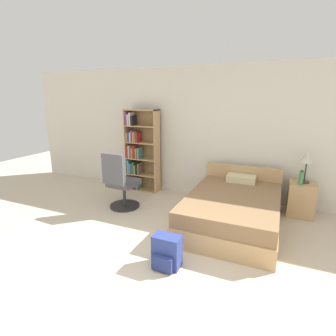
{
  "coord_description": "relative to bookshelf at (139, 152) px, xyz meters",
  "views": [
    {
      "loc": [
        1.19,
        -1.87,
        1.97
      ],
      "look_at": [
        -0.49,
        1.98,
        0.85
      ],
      "focal_mm": 28.0,
      "sensor_mm": 36.0,
      "label": 1
    }
  ],
  "objects": [
    {
      "name": "bookshelf",
      "position": [
        0.0,
        0.0,
        0.0
      ],
      "size": [
        0.73,
        0.3,
        1.75
      ],
      "color": "tan",
      "rests_on": "ground_plane"
    },
    {
      "name": "backpack_blue",
      "position": [
        1.68,
        -2.32,
        -0.66
      ],
      "size": [
        0.33,
        0.27,
        0.4
      ],
      "color": "navy",
      "rests_on": "ground_plane"
    },
    {
      "name": "bed",
      "position": [
        2.21,
        -0.86,
        -0.58
      ],
      "size": [
        1.38,
        2.02,
        0.76
      ],
      "color": "tan",
      "rests_on": "ground_plane"
    },
    {
      "name": "office_chair",
      "position": [
        0.22,
        -1.07,
        -0.37
      ],
      "size": [
        0.55,
        0.61,
        1.07
      ],
      "color": "#232326",
      "rests_on": "ground_plane"
    },
    {
      "name": "table_lamp",
      "position": [
        3.23,
        -0.03,
        0.14
      ],
      "size": [
        0.22,
        0.22,
        0.52
      ],
      "color": "#333333",
      "rests_on": "nightstand"
    },
    {
      "name": "water_bottle",
      "position": [
        3.17,
        -0.17,
        -0.14
      ],
      "size": [
        0.07,
        0.07,
        0.24
      ],
      "color": "#3F8C4C",
      "rests_on": "nightstand"
    },
    {
      "name": "ground_plane",
      "position": [
        1.62,
        -2.97,
        -0.85
      ],
      "size": [
        14.0,
        14.0,
        0.0
      ],
      "primitive_type": "plane",
      "color": "beige"
    },
    {
      "name": "nightstand",
      "position": [
        3.22,
        -0.06,
        -0.55
      ],
      "size": [
        0.42,
        0.45,
        0.59
      ],
      "color": "tan",
      "rests_on": "ground_plane"
    },
    {
      "name": "wall_back",
      "position": [
        1.62,
        0.26,
        0.45
      ],
      "size": [
        9.0,
        0.06,
        2.6
      ],
      "color": "silver",
      "rests_on": "ground_plane"
    }
  ]
}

